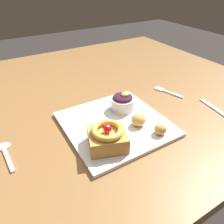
% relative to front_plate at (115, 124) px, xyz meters
% --- Properties ---
extents(ground_plane, '(8.00, 8.00, 0.00)m').
position_rel_front_plate_xyz_m(ground_plane, '(0.03, 0.23, -0.74)').
color(ground_plane, '#2D2826').
extents(dining_table, '(1.42, 1.15, 0.73)m').
position_rel_front_plate_xyz_m(dining_table, '(0.03, 0.23, -0.09)').
color(dining_table, brown).
rests_on(dining_table, ground_plane).
extents(front_plate, '(0.31, 0.31, 0.01)m').
position_rel_front_plate_xyz_m(front_plate, '(0.00, 0.00, 0.00)').
color(front_plate, white).
rests_on(front_plate, dining_table).
extents(cake_slice, '(0.12, 0.12, 0.07)m').
position_rel_front_plate_xyz_m(cake_slice, '(-0.07, -0.08, 0.04)').
color(cake_slice, '#C68E47').
rests_on(cake_slice, front_plate).
extents(berry_ramekin, '(0.08, 0.08, 0.07)m').
position_rel_front_plate_xyz_m(berry_ramekin, '(0.06, 0.05, 0.03)').
color(berry_ramekin, silver).
rests_on(berry_ramekin, front_plate).
extents(fritter_front, '(0.05, 0.04, 0.04)m').
position_rel_front_plate_xyz_m(fritter_front, '(0.05, -0.05, 0.03)').
color(fritter_front, tan).
rests_on(fritter_front, front_plate).
extents(fritter_middle, '(0.04, 0.04, 0.03)m').
position_rel_front_plate_xyz_m(fritter_middle, '(0.09, -0.11, 0.02)').
color(fritter_middle, tan).
rests_on(fritter_middle, front_plate).
extents(fork, '(0.06, 0.12, 0.00)m').
position_rel_front_plate_xyz_m(fork, '(0.29, 0.08, -0.00)').
color(fork, silver).
rests_on(fork, dining_table).
extents(spoon, '(0.04, 0.13, 0.00)m').
position_rel_front_plate_xyz_m(spoon, '(-0.32, 0.05, -0.00)').
color(spoon, silver).
rests_on(spoon, dining_table).
extents(knife, '(0.04, 0.19, 0.00)m').
position_rel_front_plate_xyz_m(knife, '(0.35, -0.13, -0.00)').
color(knife, silver).
rests_on(knife, dining_table).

